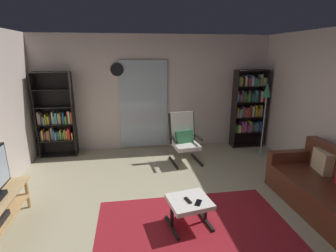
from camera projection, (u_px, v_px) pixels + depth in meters
ground_plane at (179, 219)px, 3.51m from camera, size 7.02×7.02×0.00m
wall_back at (156, 93)px, 5.91m from camera, size 5.60×0.06×2.60m
glass_door_panel at (144, 105)px, 5.87m from camera, size 1.10×0.01×2.00m
area_rug at (195, 230)px, 3.29m from camera, size 2.52×1.64×0.01m
bookshelf_near_tv at (56, 119)px, 5.50m from camera, size 0.76×0.30×1.83m
bookshelf_near_sofa at (248, 106)px, 6.04m from camera, size 0.76×0.30×1.83m
leather_sofa at (333, 192)px, 3.61m from camera, size 0.86×1.86×0.83m
lounge_armchair at (184, 136)px, 5.28m from camera, size 0.63×0.71×1.02m
ottoman at (189, 204)px, 3.30m from camera, size 0.60×0.56×0.38m
tv_remote at (188, 200)px, 3.25m from camera, size 0.08×0.15×0.02m
cell_phone at (198, 203)px, 3.21m from camera, size 0.13×0.16×0.01m
floor_lamp_by_shelf at (266, 98)px, 5.40m from camera, size 0.22×0.22×1.59m
wall_clock at (117, 69)px, 5.56m from camera, size 0.29×0.03×0.29m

